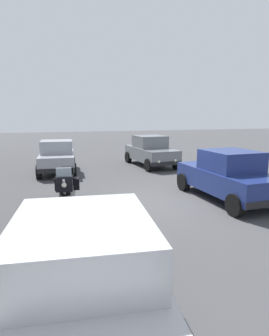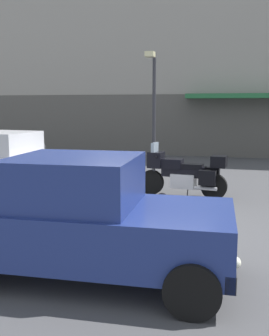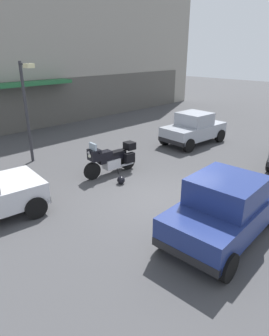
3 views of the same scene
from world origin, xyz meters
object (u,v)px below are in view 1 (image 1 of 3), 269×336
(car_sedan_far, at_px, (84,280))
(car_wagon_end, at_px, (228,176))
(motorcycle, at_px, (66,187))
(car_hatchback_near, at_px, (151,151))
(helmet, at_px, (100,204))
(car_compact_side, at_px, (57,157))

(car_sedan_far, bearing_deg, car_wagon_end, -42.33)
(motorcycle, distance_m, car_hatchback_near, 7.77)
(helmet, distance_m, car_compact_side, 6.01)
(car_wagon_end, bearing_deg, motorcycle, 80.05)
(car_compact_side, relative_size, car_wagon_end, 0.90)
(motorcycle, height_order, car_wagon_end, car_wagon_end)
(car_sedan_far, bearing_deg, motorcycle, 4.89)
(helmet, relative_size, car_wagon_end, 0.07)
(car_compact_side, bearing_deg, helmet, -166.44)
(motorcycle, bearing_deg, car_wagon_end, 88.79)
(helmet, distance_m, car_sedan_far, 5.07)
(car_hatchback_near, distance_m, car_wagon_end, 6.73)
(car_sedan_far, height_order, car_compact_side, same)
(car_compact_side, bearing_deg, car_wagon_end, -136.27)
(helmet, xyz_separation_m, car_hatchback_near, (6.42, -3.95, 0.67))
(car_hatchback_near, bearing_deg, motorcycle, -43.61)
(car_compact_side, bearing_deg, car_sedan_far, -176.39)
(motorcycle, bearing_deg, car_hatchback_near, 147.52)
(motorcycle, relative_size, car_sedan_far, 0.48)
(helmet, bearing_deg, car_wagon_end, -94.19)
(car_hatchback_near, height_order, car_compact_side, car_hatchback_near)
(motorcycle, relative_size, helmet, 8.08)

